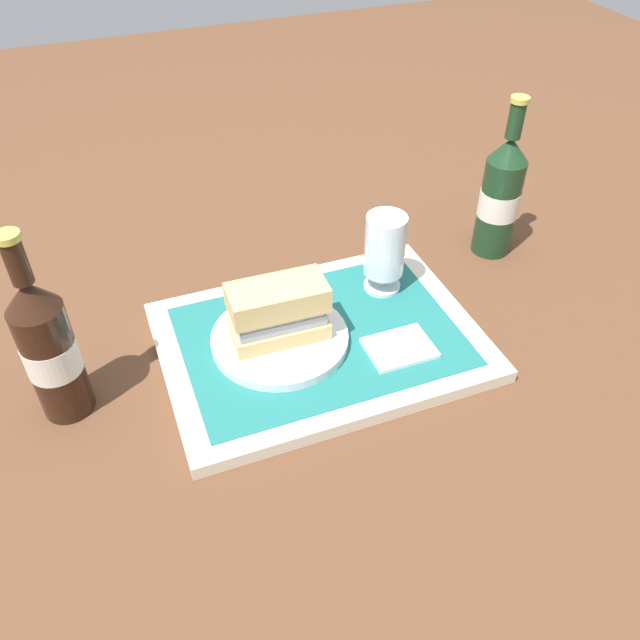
# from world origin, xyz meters

# --- Properties ---
(ground_plane) EXTENTS (3.00, 3.00, 0.00)m
(ground_plane) POSITION_xyz_m (0.00, 0.00, 0.00)
(ground_plane) COLOR brown
(tray) EXTENTS (0.44, 0.32, 0.02)m
(tray) POSITION_xyz_m (0.00, 0.00, 0.01)
(tray) COLOR beige
(tray) RESTS_ON ground_plane
(placemat) EXTENTS (0.38, 0.27, 0.00)m
(placemat) POSITION_xyz_m (0.00, 0.00, 0.02)
(placemat) COLOR #1E6B66
(placemat) RESTS_ON tray
(plate) EXTENTS (0.19, 0.19, 0.01)m
(plate) POSITION_xyz_m (-0.06, 0.01, 0.03)
(plate) COLOR white
(plate) RESTS_ON placemat
(sandwich) EXTENTS (0.13, 0.07, 0.08)m
(sandwich) POSITION_xyz_m (-0.05, 0.01, 0.08)
(sandwich) COLOR tan
(sandwich) RESTS_ON plate
(beer_glass) EXTENTS (0.06, 0.06, 0.12)m
(beer_glass) POSITION_xyz_m (0.13, 0.07, 0.09)
(beer_glass) COLOR silver
(beer_glass) RESTS_ON placemat
(napkin_folded) EXTENTS (0.09, 0.07, 0.01)m
(napkin_folded) POSITION_xyz_m (0.09, -0.07, 0.02)
(napkin_folded) COLOR white
(napkin_folded) RESTS_ON placemat
(beer_bottle) EXTENTS (0.07, 0.07, 0.27)m
(beer_bottle) POSITION_xyz_m (0.36, 0.12, 0.10)
(beer_bottle) COLOR #19381E
(beer_bottle) RESTS_ON ground_plane
(second_bottle) EXTENTS (0.07, 0.07, 0.27)m
(second_bottle) POSITION_xyz_m (-0.34, 0.01, 0.10)
(second_bottle) COLOR black
(second_bottle) RESTS_ON ground_plane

